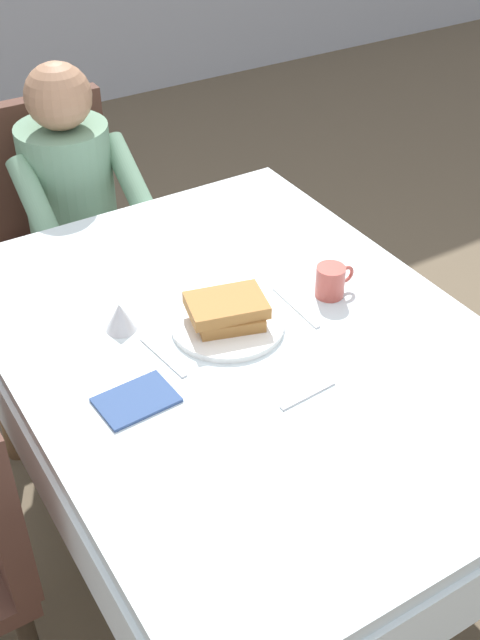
% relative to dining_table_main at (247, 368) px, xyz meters
% --- Properties ---
extents(ground_plane, '(14.00, 14.00, 0.00)m').
position_rel_dining_table_main_xyz_m(ground_plane, '(0.00, 0.00, -0.65)').
color(ground_plane, brown).
extents(dining_table_main, '(1.12, 1.52, 0.74)m').
position_rel_dining_table_main_xyz_m(dining_table_main, '(0.00, 0.00, 0.00)').
color(dining_table_main, silver).
rests_on(dining_table_main, ground).
extents(chair_diner, '(0.44, 0.45, 0.93)m').
position_rel_dining_table_main_xyz_m(chair_diner, '(-0.05, 1.17, -0.12)').
color(chair_diner, '#4C2D23').
rests_on(chair_diner, ground).
extents(diner_person, '(0.40, 0.43, 1.12)m').
position_rel_dining_table_main_xyz_m(diner_person, '(-0.05, 1.01, 0.02)').
color(diner_person, gray).
rests_on(diner_person, ground).
extents(plate_breakfast, '(0.28, 0.28, 0.02)m').
position_rel_dining_table_main_xyz_m(plate_breakfast, '(-0.01, 0.07, 0.10)').
color(plate_breakfast, white).
rests_on(plate_breakfast, dining_table_main).
extents(breakfast_stack, '(0.21, 0.18, 0.06)m').
position_rel_dining_table_main_xyz_m(breakfast_stack, '(-0.01, 0.07, 0.14)').
color(breakfast_stack, '#A36B33').
rests_on(breakfast_stack, plate_breakfast).
extents(cup_coffee, '(0.11, 0.08, 0.08)m').
position_rel_dining_table_main_xyz_m(cup_coffee, '(0.28, 0.05, 0.13)').
color(cup_coffee, '#B24C42').
rests_on(cup_coffee, dining_table_main).
extents(syrup_pitcher, '(0.08, 0.08, 0.07)m').
position_rel_dining_table_main_xyz_m(syrup_pitcher, '(-0.24, 0.20, 0.13)').
color(syrup_pitcher, silver).
rests_on(syrup_pitcher, dining_table_main).
extents(fork_left_of_plate, '(0.04, 0.18, 0.00)m').
position_rel_dining_table_main_xyz_m(fork_left_of_plate, '(-0.20, 0.05, 0.09)').
color(fork_left_of_plate, silver).
rests_on(fork_left_of_plate, dining_table_main).
extents(knife_right_of_plate, '(0.02, 0.20, 0.00)m').
position_rel_dining_table_main_xyz_m(knife_right_of_plate, '(0.18, 0.05, 0.09)').
color(knife_right_of_plate, silver).
rests_on(knife_right_of_plate, dining_table_main).
extents(spoon_near_edge, '(0.15, 0.03, 0.00)m').
position_rel_dining_table_main_xyz_m(spoon_near_edge, '(0.01, -0.24, 0.09)').
color(spoon_near_edge, silver).
rests_on(spoon_near_edge, dining_table_main).
extents(napkin_folded, '(0.18, 0.13, 0.01)m').
position_rel_dining_table_main_xyz_m(napkin_folded, '(-0.32, -0.06, 0.09)').
color(napkin_folded, '#334C7F').
rests_on(napkin_folded, dining_table_main).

